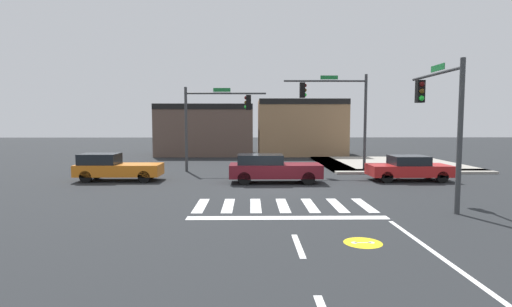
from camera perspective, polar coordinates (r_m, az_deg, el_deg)
The scene contains 12 objects.
ground_plane at distance 19.99m, azimuth 2.81°, elevation -4.71°, with size 120.00×120.00×0.00m, color #232628.
crosswalk_near at distance 15.57m, azimuth 3.85°, elevation -7.38°, with size 6.72×2.61×0.01m.
lane_markings at distance 9.19m, azimuth 15.01°, elevation -16.16°, with size 6.80×18.75×0.01m.
bike_detector_marking at distance 11.29m, azimuth 15.00°, elevation -12.19°, with size 1.03×1.03×0.01m.
curb_corner_northeast at distance 30.85m, azimuth 17.63°, elevation -1.48°, with size 10.00×10.60×0.15m.
storefront_row at distance 38.84m, azimuth 0.21°, elevation 3.60°, with size 17.66×6.90×5.26m.
traffic_signal_southeast at distance 16.87m, azimuth 24.76°, elevation 5.98°, with size 0.32×4.20×5.42m.
traffic_signal_northwest at distance 25.86m, azimuth -5.86°, elevation 5.80°, with size 5.23×0.32×5.42m.
traffic_signal_northeast at distance 25.91m, azimuth 11.59°, elevation 6.85°, with size 5.27×0.32×6.18m.
car_orange at distance 23.10m, azimuth -19.51°, elevation -1.87°, with size 4.50×1.73×1.48m.
car_red at distance 23.32m, azimuth 20.91°, elevation -1.96°, with size 4.29×1.88×1.37m.
car_maroon at distance 21.05m, azimuth 2.29°, elevation -2.11°, with size 4.80×1.78×1.50m.
Camera 1 is at (-1.24, -19.68, 3.24)m, focal length 28.05 mm.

